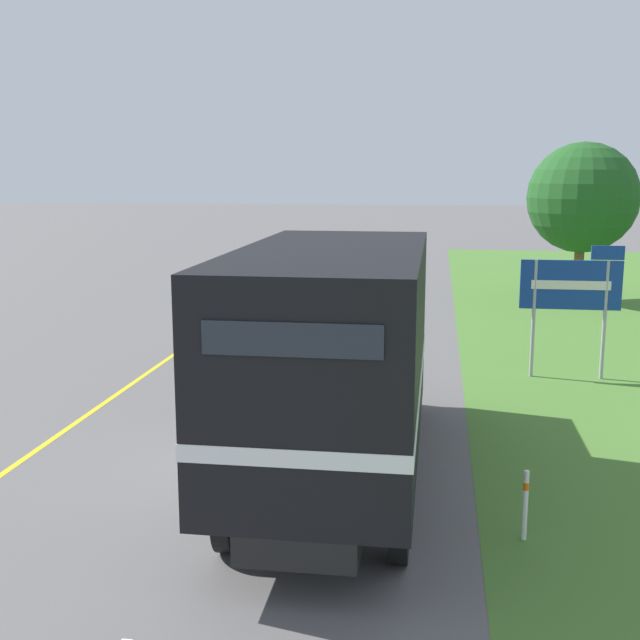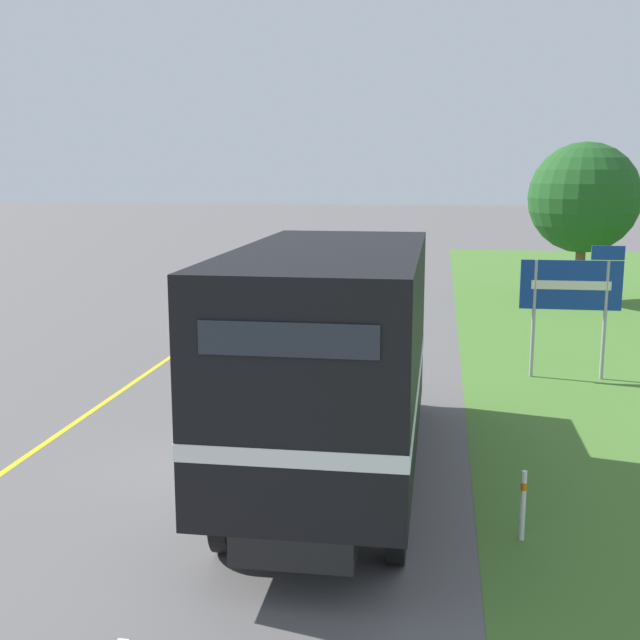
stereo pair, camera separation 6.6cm
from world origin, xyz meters
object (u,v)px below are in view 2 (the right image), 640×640
lead_car_white (291,290)px  roadside_tree_mid (584,198)px  horse_trailer_truck (336,353)px  delineator_post (523,503)px  highway_sign (573,290)px

lead_car_white → roadside_tree_mid: 11.28m
horse_trailer_truck → delineator_post: (2.66, -1.63, -1.54)m
lead_car_white → delineator_post: bearing=-69.0°
roadside_tree_mid → delineator_post: bearing=-101.0°
horse_trailer_truck → highway_sign: 8.37m
delineator_post → roadside_tree_mid: bearing=79.0°
roadside_tree_mid → delineator_post: 20.78m
roadside_tree_mid → lead_car_white: bearing=-154.4°
highway_sign → roadside_tree_mid: bearing=79.9°
lead_car_white → roadside_tree_mid: (9.84, 4.71, 2.86)m
highway_sign → roadside_tree_mid: 11.78m
horse_trailer_truck → roadside_tree_mid: bearing=70.5°
horse_trailer_truck → lead_car_white: bearing=103.3°
horse_trailer_truck → delineator_post: horse_trailer_truck is taller
delineator_post → highway_sign: bearing=77.9°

